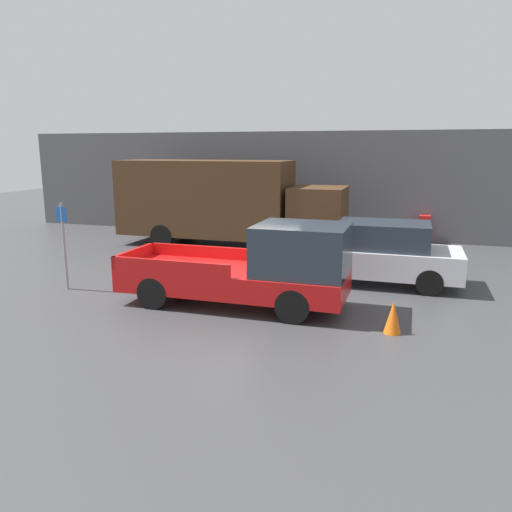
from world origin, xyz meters
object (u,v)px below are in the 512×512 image
object	(u,v)px
traffic_cone	(393,317)
delivery_truck	(222,201)
car	(379,253)
newspaper_box	(424,230)
pickup_truck	(257,268)
parking_sign	(64,241)

from	to	relation	value
traffic_cone	delivery_truck	bearing A→B (deg)	131.00
car	newspaper_box	size ratio (longest dim) A/B	3.97
newspaper_box	pickup_truck	bearing A→B (deg)	-111.81
parking_sign	traffic_cone	size ratio (longest dim) A/B	3.42
parking_sign	car	bearing A→B (deg)	21.81
parking_sign	newspaper_box	xyz separation A→B (m)	(9.35, 9.91, -0.76)
pickup_truck	car	size ratio (longest dim) A/B	1.21
traffic_cone	pickup_truck	bearing A→B (deg)	165.26
delivery_truck	newspaper_box	size ratio (longest dim) A/B	7.71
car	traffic_cone	distance (m)	4.07
pickup_truck	delivery_truck	xyz separation A→B (m)	(-3.61, 6.99, 0.81)
parking_sign	newspaper_box	size ratio (longest dim) A/B	2.06
newspaper_box	traffic_cone	xyz separation A→B (m)	(-0.74, -10.69, -0.23)
car	pickup_truck	bearing A→B (deg)	-129.79
parking_sign	traffic_cone	distance (m)	8.70
parking_sign	pickup_truck	bearing A→B (deg)	0.69
newspaper_box	car	bearing A→B (deg)	-101.13
newspaper_box	traffic_cone	bearing A→B (deg)	-93.97
delivery_truck	traffic_cone	world-z (taller)	delivery_truck
delivery_truck	parking_sign	bearing A→B (deg)	-104.30
pickup_truck	parking_sign	bearing A→B (deg)	-179.31
pickup_truck	newspaper_box	distance (m)	10.61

